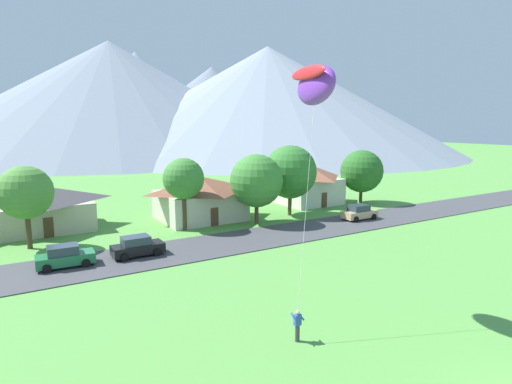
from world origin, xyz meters
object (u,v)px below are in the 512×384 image
object	(u,v)px
tree_center	(257,181)
tree_right_of_center	(184,179)
tree_near_right	(290,172)
parked_car_green_mid_west	(65,257)
house_leftmost	(306,183)
kite_flyer_with_kite	(315,87)
house_left_center	(200,197)
tree_left_of_center	(25,193)
tree_near_left	(362,171)
house_right_center	(44,207)
parked_car_black_west_end	(137,247)
parked_car_tan_mid_east	(359,212)

from	to	relation	value
tree_center	tree_right_of_center	world-z (taller)	tree_center
tree_center	tree_near_right	bearing A→B (deg)	16.75
tree_center	parked_car_green_mid_west	distance (m)	21.00
house_leftmost	parked_car_green_mid_west	xyz separation A→B (m)	(-32.38, -11.66, -1.98)
tree_right_of_center	tree_near_right	size ratio (longest dim) A/B	0.89
tree_center	tree_near_right	xyz separation A→B (m)	(5.72, 1.72, 0.45)
kite_flyer_with_kite	house_left_center	bearing A→B (deg)	80.84
parked_car_green_mid_west	tree_right_of_center	bearing A→B (deg)	26.69
house_left_center	parked_car_green_mid_west	bearing A→B (deg)	-147.28
tree_left_of_center	parked_car_green_mid_west	distance (m)	8.42
house_left_center	tree_near_right	bearing A→B (deg)	-20.01
tree_right_of_center	kite_flyer_with_kite	size ratio (longest dim) A/B	0.53
tree_right_of_center	parked_car_green_mid_west	bearing A→B (deg)	-153.31
house_leftmost	kite_flyer_with_kite	xyz separation A→B (m)	(-20.85, -27.35, 10.16)
tree_near_left	tree_center	bearing A→B (deg)	-171.03
parked_car_green_mid_west	kite_flyer_with_kite	bearing A→B (deg)	-53.67
house_right_center	tree_near_left	size ratio (longest dim) A/B	1.33
parked_car_black_west_end	tree_right_of_center	bearing A→B (deg)	43.52
house_left_center	tree_left_of_center	xyz separation A→B (m)	(-17.71, -3.05, 2.46)
tree_near_right	house_left_center	bearing A→B (deg)	159.99
house_right_center	parked_car_black_west_end	bearing A→B (deg)	-67.88
tree_center	tree_near_left	bearing A→B (deg)	8.97
parked_car_tan_mid_east	kite_flyer_with_kite	xyz separation A→B (m)	(-19.67, -15.87, 12.14)
tree_near_left	kite_flyer_with_kite	xyz separation A→B (m)	(-27.28, -23.30, 8.54)
tree_left_of_center	parked_car_black_west_end	distance (m)	11.28
house_left_center	tree_near_right	world-z (taller)	tree_near_right
tree_left_of_center	house_right_center	bearing A→B (deg)	75.08
tree_right_of_center	tree_near_right	bearing A→B (deg)	0.96
house_right_center	parked_car_black_west_end	distance (m)	15.30
house_leftmost	kite_flyer_with_kite	size ratio (longest dim) A/B	0.59
parked_car_green_mid_west	parked_car_black_west_end	bearing A→B (deg)	-2.27
tree_near_right	parked_car_tan_mid_east	xyz separation A→B (m)	(5.39, -6.20, -4.39)
house_left_center	tree_left_of_center	distance (m)	18.14
tree_left_of_center	parked_car_black_west_end	xyz separation A→B (m)	(7.56, -7.24, -4.19)
house_left_center	parked_car_green_mid_west	world-z (taller)	house_left_center
house_left_center	house_right_center	distance (m)	16.33
tree_left_of_center	tree_center	size ratio (longest dim) A/B	0.96
house_leftmost	tree_center	distance (m)	14.28
house_left_center	tree_near_right	size ratio (longest dim) A/B	1.13
house_leftmost	tree_near_left	bearing A→B (deg)	-32.16
house_leftmost	house_left_center	distance (m)	16.78
parked_car_black_west_end	parked_car_tan_mid_east	world-z (taller)	same
parked_car_black_west_end	tree_left_of_center	bearing A→B (deg)	136.24
tree_near_left	tree_center	distance (m)	18.95
house_right_center	tree_near_right	size ratio (longest dim) A/B	1.16
house_leftmost	tree_near_left	distance (m)	7.76
tree_center	tree_near_right	distance (m)	5.99
house_leftmost	parked_car_green_mid_west	size ratio (longest dim) A/B	1.96
house_right_center	parked_car_tan_mid_east	world-z (taller)	house_right_center
tree_left_of_center	tree_center	distance (m)	22.25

